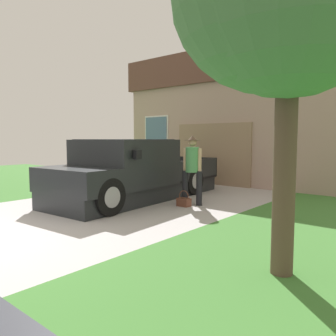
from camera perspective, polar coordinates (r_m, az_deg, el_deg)
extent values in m
cube|color=#B2ACAC|center=(8.57, -5.32, -6.04)|extent=(5.20, 9.00, 0.06)
cube|color=#212427|center=(9.11, -4.98, -3.84)|extent=(2.13, 5.33, 0.42)
cube|color=#212427|center=(8.63, -7.32, 0.96)|extent=(2.09, 2.25, 1.17)
cube|color=#1E2833|center=(8.61, -7.35, 3.28)|extent=(1.85, 2.06, 0.49)
cube|color=#212427|center=(7.60, -15.53, -2.06)|extent=(2.02, 1.15, 0.56)
cube|color=black|center=(10.30, 0.81, -1.44)|extent=(2.09, 2.19, 0.06)
cube|color=#212427|center=(9.75, 5.36, -0.25)|extent=(0.19, 2.07, 0.59)
cube|color=#212427|center=(10.85, -3.28, 0.30)|extent=(0.19, 2.07, 0.59)
cube|color=#212427|center=(11.10, 3.83, 0.40)|extent=(1.96, 0.18, 0.59)
cube|color=black|center=(7.34, -5.25, 2.28)|extent=(0.11, 0.19, 0.20)
cylinder|color=black|center=(7.11, -10.23, -4.86)|extent=(0.31, 0.81, 0.80)
cylinder|color=#9E9EA3|center=(7.11, -10.23, -4.86)|extent=(0.31, 0.46, 0.44)
cylinder|color=black|center=(8.41, -18.25, -3.50)|extent=(0.31, 0.81, 0.80)
cylinder|color=#9E9EA3|center=(8.41, -18.25, -3.50)|extent=(0.31, 0.46, 0.44)
cylinder|color=black|center=(9.66, 4.21, -2.18)|extent=(0.31, 0.81, 0.80)
cylinder|color=#9E9EA3|center=(9.66, 4.21, -2.18)|extent=(0.31, 0.46, 0.44)
cylinder|color=black|center=(10.66, -3.57, -1.50)|extent=(0.31, 0.81, 0.80)
cylinder|color=#9E9EA3|center=(10.66, -3.57, -1.50)|extent=(0.31, 0.46, 0.44)
cylinder|color=black|center=(8.09, 5.35, -3.48)|extent=(0.14, 0.14, 0.84)
cylinder|color=black|center=(8.20, 2.96, -3.34)|extent=(0.14, 0.14, 0.84)
cylinder|color=#4C9356|center=(8.07, 4.18, 1.44)|extent=(0.32, 0.32, 0.60)
cylinder|color=tan|center=(8.01, 5.44, 1.31)|extent=(0.09, 0.09, 0.57)
cylinder|color=tan|center=(8.14, 2.94, 1.38)|extent=(0.09, 0.09, 0.57)
sphere|color=tan|center=(8.06, 4.20, 4.45)|extent=(0.20, 0.20, 0.20)
cylinder|color=brown|center=(8.06, 4.20, 4.78)|extent=(0.39, 0.39, 0.01)
cone|color=brown|center=(8.06, 4.20, 5.18)|extent=(0.21, 0.21, 0.11)
cube|color=brown|center=(8.00, 2.73, -5.88)|extent=(0.30, 0.21, 0.20)
torus|color=brown|center=(7.98, 2.74, -4.84)|extent=(0.28, 0.02, 0.28)
cube|color=tan|center=(14.44, 15.88, 5.57)|extent=(8.78, 6.32, 3.59)
cube|color=brown|center=(14.66, 16.11, 14.92)|extent=(9.14, 6.57, 1.18)
cube|color=#93755B|center=(11.83, 7.64, 2.38)|extent=(2.95, 0.06, 2.15)
cube|color=slate|center=(13.44, -2.05, 6.57)|extent=(1.10, 0.05, 1.00)
cube|color=silver|center=(13.45, -2.01, 6.57)|extent=(1.23, 0.02, 1.12)
cylinder|color=brown|center=(4.12, 19.32, -0.80)|extent=(0.26, 0.26, 2.43)
cube|color=#286B38|center=(13.64, -3.45, 0.62)|extent=(0.58, 0.68, 0.95)
cube|color=#1C4A27|center=(13.61, -3.46, 2.83)|extent=(0.60, 0.71, 0.10)
cylinder|color=black|center=(13.65, -4.89, -1.39)|extent=(0.05, 0.18, 0.18)
cylinder|color=black|center=(13.34, -3.55, -1.53)|extent=(0.05, 0.18, 0.18)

